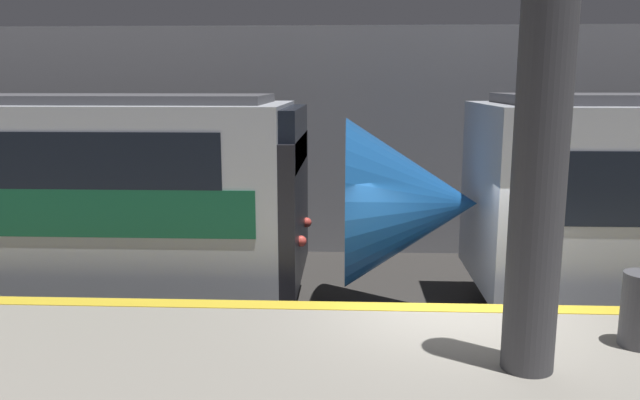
{
  "coord_description": "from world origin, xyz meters",
  "views": [
    {
      "loc": [
        -1.36,
        -8.01,
        4.0
      ],
      "look_at": [
        -1.77,
        0.92,
        2.29
      ],
      "focal_mm": 35.0,
      "sensor_mm": 36.0,
      "label": 1
    }
  ],
  "objects": [
    {
      "name": "ground_plane",
      "position": [
        0.0,
        0.0,
        0.0
      ],
      "size": [
        120.0,
        120.0,
        0.0
      ],
      "primitive_type": "plane",
      "color": "#33302D"
    },
    {
      "name": "station_rear_barrier",
      "position": [
        0.0,
        6.41,
        2.61
      ],
      "size": [
        50.0,
        0.15,
        5.23
      ],
      "color": "#939399",
      "rests_on": "ground"
    },
    {
      "name": "support_pillar_near",
      "position": [
        0.52,
        -1.86,
        3.05
      ],
      "size": [
        0.53,
        0.53,
        3.98
      ],
      "color": "#47474C",
      "rests_on": "platform"
    }
  ]
}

